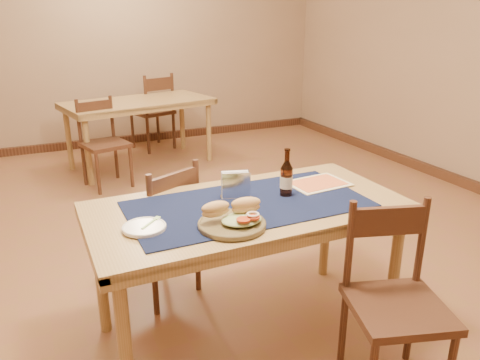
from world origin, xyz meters
name	(u,v)px	position (x,y,z in m)	size (l,w,h in m)	color
room	(192,59)	(0.00, 0.00, 1.40)	(6.04, 7.04, 2.84)	brown
main_table	(248,219)	(0.00, -0.80, 0.67)	(1.60, 0.80, 0.75)	#9F7F4B
placemat	(248,204)	(0.00, -0.80, 0.75)	(1.20, 0.60, 0.01)	#0D1533
baseboard	(199,257)	(0.00, 0.00, 0.05)	(6.00, 7.00, 0.10)	#4A2A1A
back_table	(139,108)	(0.19, 2.43, 0.67)	(1.72, 1.09, 0.75)	#9F7F4B
chair_main_far	(161,228)	(-0.32, -0.27, 0.45)	(0.53, 0.53, 0.87)	#4A2A1A
chair_main_near	(395,299)	(0.43, -1.43, 0.46)	(0.51, 0.51, 0.88)	#4A2A1A
chair_back_near	(103,142)	(-0.30, 1.91, 0.46)	(0.49, 0.49, 0.88)	#4A2A1A
chair_back_far	(154,110)	(0.51, 3.03, 0.50)	(0.56, 0.56, 0.97)	#4A2A1A
sandwich_plate	(234,219)	(-0.17, -1.01, 0.79)	(0.31, 0.31, 0.12)	brown
side_plate	(144,227)	(-0.55, -0.87, 0.76)	(0.20, 0.20, 0.02)	white
fork	(152,222)	(-0.51, -0.84, 0.77)	(0.11, 0.11, 0.00)	#97D072
beer_bottle	(286,178)	(0.23, -0.77, 0.85)	(0.07, 0.07, 0.25)	#401A0B
napkin_holder	(236,185)	(-0.02, -0.69, 0.82)	(0.17, 0.10, 0.14)	silver
menu_card	(318,183)	(0.48, -0.70, 0.76)	(0.35, 0.27, 0.01)	beige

